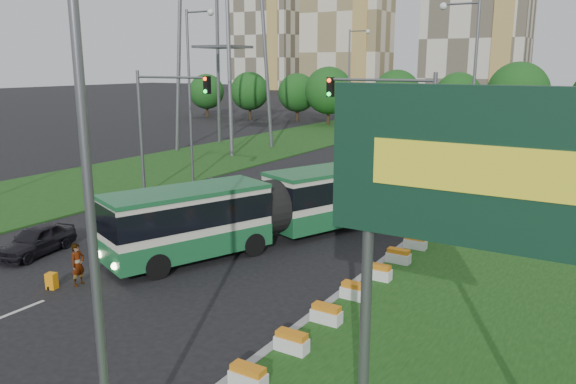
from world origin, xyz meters
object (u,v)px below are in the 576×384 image
Objects in this scene: articulated_bus at (275,205)px; car_left_near at (36,240)px; traffic_mast_left at (159,114)px; traffic_mast_median at (400,127)px; billboard at (484,187)px; car_left_far at (214,190)px; shopping_trolley at (52,281)px; pedestrian at (78,265)px.

articulated_bus reaches higher than car_left_near.
traffic_mast_median is at bearing 3.77° from traffic_mast_left.
articulated_bus is at bearing 135.81° from billboard.
articulated_bus is (10.57, -3.28, -3.65)m from traffic_mast_left.
billboard is at bearing -22.32° from articulated_bus.
traffic_mast_left is (-22.63, 15.00, -0.81)m from billboard.
car_left_far reaches higher than shopping_trolley.
shopping_trolley is at bearing -121.13° from traffic_mast_median.
car_left_near is 4.86m from pedestrian.
traffic_mast_left is 0.47× the size of articulated_bus.
articulated_bus reaches higher than car_left_far.
billboard is 12.77× the size of shopping_trolley.
car_left_near is at bearing -90.76° from car_left_far.
pedestrian is at bearing 169.79° from billboard.
traffic_mast_left is 2.08× the size of car_left_near.
pedestrian is 1.11m from shopping_trolley.
pedestrian is at bearing 37.78° from shopping_trolley.
traffic_mast_left is 11.65m from articulated_bus.
car_left_near is 0.97× the size of car_left_far.
car_left_far is at bearing 27.10° from traffic_mast_left.
car_left_near reaches higher than shopping_trolley.
traffic_mast_median is 12.77× the size of shopping_trolley.
traffic_mast_left is 12.06m from car_left_near.
car_left_far is (-19.67, 16.52, -5.51)m from billboard.
shopping_trolley is at bearing -74.83° from car_left_far.
billboard reaches higher than articulated_bus.
traffic_mast_left reaches higher than shopping_trolley.
traffic_mast_median and traffic_mast_left have the same top height.
billboard and traffic_mast_median have the same top height.
articulated_bus is 10.08× the size of pedestrian.
billboard reaches higher than car_left_near.
shopping_trolley is (-15.95, 1.97, -5.85)m from billboard.
traffic_mast_median is 0.47× the size of articulated_bus.
billboard is at bearing -23.39° from shopping_trolley.
pedestrian is at bearing -71.83° from car_left_far.
articulated_bus is (-12.06, 11.73, -4.46)m from billboard.
traffic_mast_left reaches higher than articulated_bus.
shopping_trolley is at bearing -39.77° from car_left_near.
traffic_mast_median reaches higher than shopping_trolley.
articulated_bus is at bearing 51.94° from shopping_trolley.
car_left_far is at bearing 169.70° from articulated_bus.
traffic_mast_median is 15.19m from traffic_mast_left.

